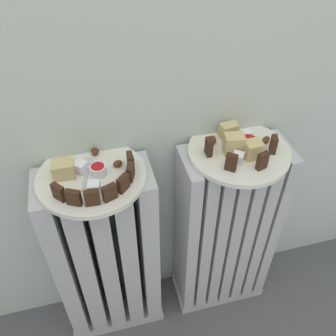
% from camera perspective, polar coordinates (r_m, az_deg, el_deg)
% --- Properties ---
extents(radiator_left, '(0.29, 0.14, 0.62)m').
position_cam_1_polar(radiator_left, '(1.08, -9.44, -13.76)').
color(radiator_left, '#B2B2B7').
rests_on(radiator_left, ground_plane).
extents(radiator_right, '(0.29, 0.14, 0.62)m').
position_cam_1_polar(radiator_right, '(1.13, 8.88, -10.06)').
color(radiator_right, '#B2B2B7').
rests_on(radiator_right, ground_plane).
extents(plate_left, '(0.25, 0.25, 0.01)m').
position_cam_1_polar(plate_left, '(0.84, -11.84, -1.31)').
color(plate_left, silver).
rests_on(plate_left, radiator_left).
extents(plate_right, '(0.25, 0.25, 0.01)m').
position_cam_1_polar(plate_right, '(0.90, 10.98, 2.54)').
color(plate_right, silver).
rests_on(plate_right, radiator_right).
extents(dark_cake_slice_left_0, '(0.03, 0.03, 0.04)m').
position_cam_1_polar(dark_cake_slice_left_0, '(0.78, -16.72, -3.66)').
color(dark_cake_slice_left_0, '#382114').
rests_on(dark_cake_slice_left_0, plate_left).
extents(dark_cake_slice_left_1, '(0.03, 0.02, 0.04)m').
position_cam_1_polar(dark_cake_slice_left_1, '(0.76, -14.52, -4.51)').
color(dark_cake_slice_left_1, '#382114').
rests_on(dark_cake_slice_left_1, plate_left).
extents(dark_cake_slice_left_2, '(0.03, 0.01, 0.04)m').
position_cam_1_polar(dark_cake_slice_left_2, '(0.76, -11.79, -4.58)').
color(dark_cake_slice_left_2, '#382114').
rests_on(dark_cake_slice_left_2, plate_left).
extents(dark_cake_slice_left_3, '(0.03, 0.02, 0.04)m').
position_cam_1_polar(dark_cake_slice_left_3, '(0.76, -9.10, -3.82)').
color(dark_cake_slice_left_3, '#382114').
rests_on(dark_cake_slice_left_3, plate_left).
extents(dark_cake_slice_left_4, '(0.03, 0.03, 0.04)m').
position_cam_1_polar(dark_cake_slice_left_4, '(0.78, -7.01, -2.40)').
color(dark_cake_slice_left_4, '#382114').
rests_on(dark_cake_slice_left_4, plate_left).
extents(dark_cake_slice_left_5, '(0.02, 0.03, 0.04)m').
position_cam_1_polar(dark_cake_slice_left_5, '(0.80, -5.90, -0.65)').
color(dark_cake_slice_left_5, '#382114').
rests_on(dark_cake_slice_left_5, plate_left).
extents(dark_cake_slice_left_6, '(0.01, 0.03, 0.04)m').
position_cam_1_polar(dark_cake_slice_left_6, '(0.83, -5.88, 1.09)').
color(dark_cake_slice_left_6, '#382114').
rests_on(dark_cake_slice_left_6, plate_left).
extents(marble_cake_slice_left_0, '(0.05, 0.04, 0.04)m').
position_cam_1_polar(marble_cake_slice_left_0, '(0.83, -16.03, -0.21)').
color(marble_cake_slice_left_0, tan).
rests_on(marble_cake_slice_left_0, plate_left).
extents(turkish_delight_left_0, '(0.04, 0.04, 0.03)m').
position_cam_1_polar(turkish_delight_left_0, '(0.84, -13.52, 0.10)').
color(turkish_delight_left_0, white).
rests_on(turkish_delight_left_0, plate_left).
extents(turkish_delight_left_1, '(0.03, 0.03, 0.03)m').
position_cam_1_polar(turkish_delight_left_1, '(0.79, -11.50, -3.04)').
color(turkish_delight_left_1, white).
rests_on(turkish_delight_left_1, plate_left).
extents(medjool_date_left_0, '(0.02, 0.03, 0.01)m').
position_cam_1_polar(medjool_date_left_0, '(0.88, -11.36, 2.58)').
color(medjool_date_left_0, '#4C2814').
rests_on(medjool_date_left_0, plate_left).
extents(medjool_date_left_1, '(0.03, 0.02, 0.01)m').
position_cam_1_polar(medjool_date_left_1, '(0.84, -7.86, 0.69)').
color(medjool_date_left_1, '#4C2814').
rests_on(medjool_date_left_1, plate_left).
extents(jam_bowl_left, '(0.04, 0.04, 0.03)m').
position_cam_1_polar(jam_bowl_left, '(0.82, -10.85, -0.28)').
color(jam_bowl_left, white).
rests_on(jam_bowl_left, plate_left).
extents(dark_cake_slice_right_0, '(0.01, 0.03, 0.04)m').
position_cam_1_polar(dark_cake_slice_right_0, '(0.86, 6.39, 3.27)').
color(dark_cake_slice_right_0, '#382114').
rests_on(dark_cake_slice_right_0, plate_right).
extents(dark_cake_slice_right_1, '(0.03, 0.03, 0.04)m').
position_cam_1_polar(dark_cake_slice_right_1, '(0.83, 9.84, 0.88)').
color(dark_cake_slice_right_1, '#382114').
rests_on(dark_cake_slice_right_1, plate_right).
extents(dark_cake_slice_right_2, '(0.03, 0.02, 0.04)m').
position_cam_1_polar(dark_cake_slice_right_2, '(0.85, 14.53, 1.07)').
color(dark_cake_slice_right_2, '#382114').
rests_on(dark_cake_slice_right_2, plate_right).
extents(dark_cake_slice_right_3, '(0.02, 0.03, 0.04)m').
position_cam_1_polar(dark_cake_slice_right_3, '(0.90, 16.16, 3.57)').
color(dark_cake_slice_right_3, '#382114').
rests_on(dark_cake_slice_right_3, plate_right).
extents(marble_cake_slice_right_0, '(0.04, 0.04, 0.04)m').
position_cam_1_polar(marble_cake_slice_right_0, '(0.87, 13.14, 2.84)').
color(marble_cake_slice_right_0, tan).
rests_on(marble_cake_slice_right_0, plate_right).
extents(marble_cake_slice_right_1, '(0.05, 0.04, 0.04)m').
position_cam_1_polar(marble_cake_slice_right_1, '(0.93, 9.47, 5.79)').
color(marble_cake_slice_right_1, tan).
rests_on(marble_cake_slice_right_1, plate_right).
extents(marble_cake_slice_right_2, '(0.05, 0.04, 0.05)m').
position_cam_1_polar(marble_cake_slice_right_2, '(0.88, 10.25, 3.71)').
color(marble_cake_slice_right_2, tan).
rests_on(marble_cake_slice_right_2, plate_right).
extents(turkish_delight_right_0, '(0.03, 0.03, 0.02)m').
position_cam_1_polar(turkish_delight_right_0, '(0.86, 10.88, 1.58)').
color(turkish_delight_right_0, white).
rests_on(turkish_delight_right_0, plate_right).
extents(turkish_delight_right_1, '(0.03, 0.03, 0.02)m').
position_cam_1_polar(turkish_delight_right_1, '(0.93, 12.14, 4.98)').
color(turkish_delight_right_1, white).
rests_on(turkish_delight_right_1, plate_right).
extents(medjool_date_right_0, '(0.02, 0.03, 0.02)m').
position_cam_1_polar(medjool_date_right_0, '(0.91, 7.02, 4.41)').
color(medjool_date_right_0, '#4C2814').
rests_on(medjool_date_right_0, plate_right).
extents(medjool_date_right_1, '(0.03, 0.03, 0.02)m').
position_cam_1_polar(medjool_date_right_1, '(0.93, 15.03, 4.26)').
color(medjool_date_right_1, '#4C2814').
rests_on(medjool_date_right_1, plate_right).
extents(jam_bowl_right, '(0.04, 0.04, 0.03)m').
position_cam_1_polar(jam_bowl_right, '(0.91, 12.47, 4.03)').
color(jam_bowl_right, white).
rests_on(jam_bowl_right, plate_right).
extents(fork, '(0.04, 0.11, 0.00)m').
position_cam_1_polar(fork, '(0.84, -12.54, -0.48)').
color(fork, '#B7B7BC').
rests_on(fork, plate_left).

